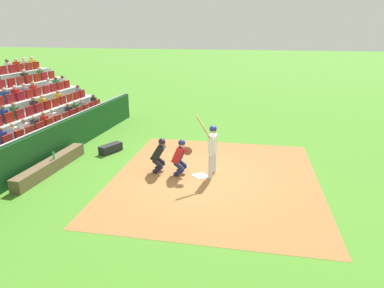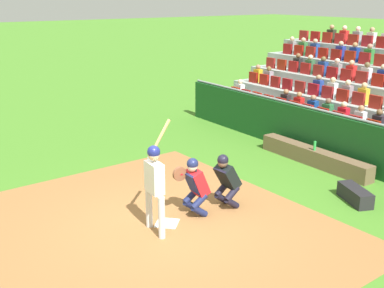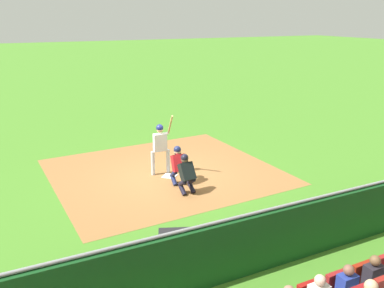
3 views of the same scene
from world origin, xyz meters
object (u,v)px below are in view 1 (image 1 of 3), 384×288
dugout_bench (51,165)px  batter_at_plate (212,145)px  catcher_crouching (180,155)px  home_plate_marker (201,176)px  home_plate_umpire (159,153)px  water_bottle_on_bench (54,155)px  equipment_duffel_bag (111,148)px

dugout_bench → batter_at_plate: bearing=99.5°
catcher_crouching → home_plate_marker: bearing=92.0°
home_plate_marker → home_plate_umpire: 1.61m
home_plate_marker → catcher_crouching: size_ratio=0.34×
catcher_crouching → dugout_bench: (0.74, -4.49, -0.50)m
home_plate_marker → water_bottle_on_bench: water_bottle_on_bench is taller
dugout_bench → catcher_crouching: bearing=99.3°
home_plate_marker → equipment_duffel_bag: size_ratio=0.45×
home_plate_umpire → batter_at_plate: bearing=93.3°
catcher_crouching → water_bottle_on_bench: catcher_crouching is taller
batter_at_plate → home_plate_umpire: batter_at_plate is taller
batter_at_plate → dugout_bench: batter_at_plate is taller
home_plate_umpire → equipment_duffel_bag: size_ratio=1.29×
catcher_crouching → dugout_bench: 4.58m
catcher_crouching → equipment_duffel_bag: (-1.49, -3.34, -0.55)m
batter_at_plate → equipment_duffel_bag: batter_at_plate is taller
dugout_bench → water_bottle_on_bench: water_bottle_on_bench is taller
home_plate_umpire → equipment_duffel_bag: 2.97m
batter_at_plate → water_bottle_on_bench: size_ratio=8.49×
equipment_duffel_bag → home_plate_umpire: bearing=83.4°
dugout_bench → water_bottle_on_bench: 0.37m
home_plate_marker → home_plate_umpire: size_ratio=0.35×
batter_at_plate → home_plate_umpire: bearing=-86.7°
home_plate_marker → home_plate_umpire: (-0.06, -1.46, 0.67)m
dugout_bench → equipment_duffel_bag: (-2.23, 1.15, -0.05)m
home_plate_marker → batter_at_plate: (-0.16, 0.36, 1.09)m
home_plate_marker → dugout_bench: 5.24m
home_plate_marker → water_bottle_on_bench: (0.68, -5.09, 0.55)m
catcher_crouching → dugout_bench: size_ratio=0.36×
home_plate_marker → dugout_bench: (0.76, -5.18, 0.20)m
batter_at_plate → equipment_duffel_bag: bearing=-106.6°
home_plate_umpire → dugout_bench: bearing=-77.6°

